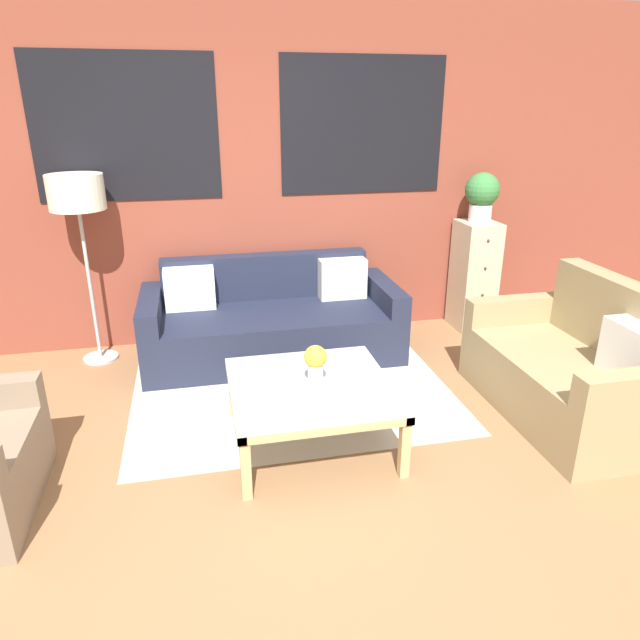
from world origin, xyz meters
TOP-DOWN VIEW (x-y plane):
  - ground_plane at (0.00, 0.00)m, footprint 16.00×16.00m
  - wall_back_brick at (0.00, 2.44)m, footprint 8.40×0.09m
  - rug at (0.12, 1.18)m, footprint 2.28×1.61m
  - couch_dark at (0.07, 1.95)m, footprint 2.06×0.88m
  - settee_vintage at (1.89, 0.53)m, footprint 0.80×1.43m
  - coffee_table at (0.12, 0.55)m, footprint 0.96×0.96m
  - floor_lamp at (-1.33, 2.15)m, footprint 0.41×0.41m
  - drawer_cabinet at (1.98, 2.17)m, footprint 0.33×0.40m
  - potted_plant at (1.98, 2.17)m, footprint 0.30×0.30m
  - flower_vase at (0.14, 0.55)m, footprint 0.14×0.14m

SIDE VIEW (x-z plane):
  - ground_plane at x=0.00m, z-range 0.00..0.00m
  - rug at x=0.12m, z-range 0.00..0.00m
  - couch_dark at x=0.07m, z-range -0.11..0.67m
  - settee_vintage at x=1.89m, z-range -0.15..0.77m
  - coffee_table at x=0.12m, z-range 0.15..0.56m
  - drawer_cabinet at x=1.98m, z-range 0.00..0.99m
  - flower_vase at x=0.14m, z-range 0.43..0.68m
  - potted_plant at x=1.98m, z-range 1.02..1.45m
  - floor_lamp at x=-1.33m, z-range 0.55..2.05m
  - wall_back_brick at x=0.00m, z-range 0.01..2.81m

